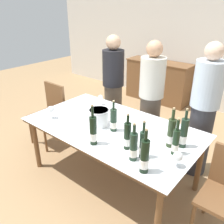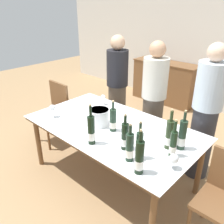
% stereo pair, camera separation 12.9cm
% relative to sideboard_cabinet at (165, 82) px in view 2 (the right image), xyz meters
% --- Properties ---
extents(ground_plane, '(12.00, 12.00, 0.00)m').
position_rel_sideboard_cabinet_xyz_m(ground_plane, '(0.89, -2.63, -0.44)').
color(ground_plane, '#A37F56').
extents(back_wall, '(8.00, 0.10, 2.80)m').
position_rel_sideboard_cabinet_xyz_m(back_wall, '(0.89, 0.29, 0.96)').
color(back_wall, silver).
rests_on(back_wall, ground_plane).
extents(sideboard_cabinet, '(1.41, 0.46, 0.87)m').
position_rel_sideboard_cabinet_xyz_m(sideboard_cabinet, '(0.00, 0.00, 0.00)').
color(sideboard_cabinet, brown).
rests_on(sideboard_cabinet, ground_plane).
extents(dining_table, '(1.98, 1.11, 0.73)m').
position_rel_sideboard_cabinet_xyz_m(dining_table, '(0.89, -2.63, 0.23)').
color(dining_table, brown).
rests_on(dining_table, ground_plane).
extents(ice_bucket, '(0.23, 0.23, 0.19)m').
position_rel_sideboard_cabinet_xyz_m(ice_bucket, '(0.75, -2.70, 0.39)').
color(ice_bucket, white).
rests_on(ice_bucket, dining_table).
extents(wine_bottle_0, '(0.08, 0.08, 0.41)m').
position_rel_sideboard_cabinet_xyz_m(wine_bottle_0, '(1.68, -2.51, 0.43)').
color(wine_bottle_0, '#1E3323').
rests_on(wine_bottle_0, dining_table).
extents(wine_bottle_1, '(0.07, 0.07, 0.37)m').
position_rel_sideboard_cabinet_xyz_m(wine_bottle_1, '(1.43, -2.99, 0.42)').
color(wine_bottle_1, '#1E3323').
rests_on(wine_bottle_1, dining_table).
extents(wine_bottle_2, '(0.07, 0.07, 0.37)m').
position_rel_sideboard_cabinet_xyz_m(wine_bottle_2, '(1.28, -2.88, 0.42)').
color(wine_bottle_2, black).
rests_on(wine_bottle_2, dining_table).
extents(wine_bottle_3, '(0.08, 0.08, 0.41)m').
position_rel_sideboard_cabinet_xyz_m(wine_bottle_3, '(1.58, -2.58, 0.43)').
color(wine_bottle_3, '#28381E').
rests_on(wine_bottle_3, dining_table).
extents(wine_bottle_4, '(0.08, 0.08, 0.41)m').
position_rel_sideboard_cabinet_xyz_m(wine_bottle_4, '(1.60, -3.07, 0.43)').
color(wine_bottle_4, black).
rests_on(wine_bottle_4, dining_table).
extents(wine_bottle_5, '(0.06, 0.06, 0.37)m').
position_rel_sideboard_cabinet_xyz_m(wine_bottle_5, '(1.68, -2.67, 0.42)').
color(wine_bottle_5, black).
rests_on(wine_bottle_5, dining_table).
extents(wine_bottle_6, '(0.06, 0.06, 0.37)m').
position_rel_sideboard_cabinet_xyz_m(wine_bottle_6, '(1.47, -2.90, 0.42)').
color(wine_bottle_6, '#1E3323').
rests_on(wine_bottle_6, dining_table).
extents(wine_bottle_7, '(0.07, 0.07, 0.36)m').
position_rel_sideboard_cabinet_xyz_m(wine_bottle_7, '(0.96, -2.69, 0.41)').
color(wine_bottle_7, '#1E3323').
rests_on(wine_bottle_7, dining_table).
extents(wine_bottle_8, '(0.07, 0.07, 0.43)m').
position_rel_sideboard_cabinet_xyz_m(wine_bottle_8, '(0.98, -3.03, 0.43)').
color(wine_bottle_8, black).
rests_on(wine_bottle_8, dining_table).
extents(wine_glass_0, '(0.07, 0.07, 0.14)m').
position_rel_sideboard_cabinet_xyz_m(wine_glass_0, '(0.37, -2.25, 0.39)').
color(wine_glass_0, white).
rests_on(wine_glass_0, dining_table).
extents(wine_glass_1, '(0.08, 0.08, 0.16)m').
position_rel_sideboard_cabinet_xyz_m(wine_glass_1, '(0.20, -2.94, 0.41)').
color(wine_glass_1, white).
rests_on(wine_glass_1, dining_table).
extents(wine_glass_2, '(0.08, 0.08, 0.14)m').
position_rel_sideboard_cabinet_xyz_m(wine_glass_2, '(1.78, -2.83, 0.39)').
color(wine_glass_2, white).
rests_on(wine_glass_2, dining_table).
extents(chair_left_end, '(0.42, 0.42, 0.91)m').
position_rel_sideboard_cabinet_xyz_m(chair_left_end, '(-0.39, -2.55, 0.10)').
color(chair_left_end, brown).
rests_on(chair_left_end, ground_plane).
extents(person_host, '(0.33, 0.33, 1.59)m').
position_rel_sideboard_cabinet_xyz_m(person_host, '(0.16, -1.72, 0.36)').
color(person_host, '#51473D').
rests_on(person_host, ground_plane).
extents(person_guest_left, '(0.33, 0.33, 1.59)m').
position_rel_sideboard_cabinet_xyz_m(person_guest_left, '(0.90, -1.82, 0.36)').
color(person_guest_left, '#51473D').
rests_on(person_guest_left, ground_plane).
extents(person_guest_right, '(0.33, 0.33, 1.65)m').
position_rel_sideboard_cabinet_xyz_m(person_guest_right, '(1.62, -1.84, 0.39)').
color(person_guest_right, '#2D2D33').
rests_on(person_guest_right, ground_plane).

